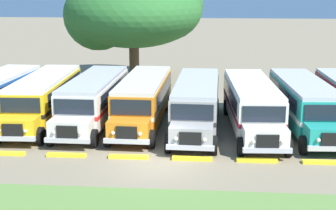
{
  "coord_description": "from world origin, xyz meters",
  "views": [
    {
      "loc": [
        2.23,
        -21.99,
        8.38
      ],
      "look_at": [
        0.0,
        5.53,
        1.6
      ],
      "focal_mm": 51.96,
      "sensor_mm": 36.0,
      "label": 1
    }
  ],
  "objects_px": {
    "parked_bus_slot_4": "(196,102)",
    "parked_bus_slot_6": "(304,102)",
    "parked_bus_slot_2": "(94,98)",
    "parked_bus_slot_5": "(252,103)",
    "broad_shade_tree": "(135,12)",
    "parked_bus_slot_1": "(44,96)",
    "parked_bus_slot_3": "(143,98)"
  },
  "relations": [
    {
      "from": "parked_bus_slot_5",
      "to": "parked_bus_slot_6",
      "type": "relative_size",
      "value": 1.0
    },
    {
      "from": "parked_bus_slot_2",
      "to": "broad_shade_tree",
      "type": "distance_m",
      "value": 13.87
    },
    {
      "from": "parked_bus_slot_2",
      "to": "parked_bus_slot_5",
      "type": "distance_m",
      "value": 9.75
    },
    {
      "from": "parked_bus_slot_4",
      "to": "parked_bus_slot_5",
      "type": "bearing_deg",
      "value": 89.46
    },
    {
      "from": "parked_bus_slot_2",
      "to": "parked_bus_slot_4",
      "type": "height_order",
      "value": "same"
    },
    {
      "from": "parked_bus_slot_3",
      "to": "parked_bus_slot_6",
      "type": "relative_size",
      "value": 1.0
    },
    {
      "from": "parked_bus_slot_1",
      "to": "parked_bus_slot_5",
      "type": "relative_size",
      "value": 1.0
    },
    {
      "from": "parked_bus_slot_4",
      "to": "parked_bus_slot_6",
      "type": "bearing_deg",
      "value": 95.21
    },
    {
      "from": "parked_bus_slot_6",
      "to": "parked_bus_slot_2",
      "type": "bearing_deg",
      "value": -94.09
    },
    {
      "from": "parked_bus_slot_4",
      "to": "parked_bus_slot_6",
      "type": "distance_m",
      "value": 6.49
    },
    {
      "from": "parked_bus_slot_1",
      "to": "broad_shade_tree",
      "type": "relative_size",
      "value": 0.85
    },
    {
      "from": "parked_bus_slot_1",
      "to": "broad_shade_tree",
      "type": "bearing_deg",
      "value": 161.01
    },
    {
      "from": "parked_bus_slot_6",
      "to": "parked_bus_slot_1",
      "type": "bearing_deg",
      "value": -94.33
    },
    {
      "from": "parked_bus_slot_5",
      "to": "parked_bus_slot_6",
      "type": "bearing_deg",
      "value": 96.6
    },
    {
      "from": "parked_bus_slot_1",
      "to": "parked_bus_slot_3",
      "type": "distance_m",
      "value": 6.33
    },
    {
      "from": "parked_bus_slot_3",
      "to": "parked_bus_slot_5",
      "type": "bearing_deg",
      "value": 83.85
    },
    {
      "from": "parked_bus_slot_6",
      "to": "broad_shade_tree",
      "type": "xyz_separation_m",
      "value": [
        -12.17,
        13.24,
        4.65
      ]
    },
    {
      "from": "parked_bus_slot_5",
      "to": "parked_bus_slot_2",
      "type": "bearing_deg",
      "value": -97.24
    },
    {
      "from": "parked_bus_slot_3",
      "to": "broad_shade_tree",
      "type": "bearing_deg",
      "value": -168.38
    },
    {
      "from": "parked_bus_slot_3",
      "to": "parked_bus_slot_2",
      "type": "bearing_deg",
      "value": -86.21
    },
    {
      "from": "parked_bus_slot_4",
      "to": "parked_bus_slot_3",
      "type": "bearing_deg",
      "value": -101.04
    },
    {
      "from": "parked_bus_slot_2",
      "to": "parked_bus_slot_3",
      "type": "xyz_separation_m",
      "value": [
        3.09,
        0.14,
        0.0
      ]
    },
    {
      "from": "parked_bus_slot_2",
      "to": "parked_bus_slot_4",
      "type": "xyz_separation_m",
      "value": [
        6.42,
        -0.6,
        0.0
      ]
    },
    {
      "from": "parked_bus_slot_4",
      "to": "broad_shade_tree",
      "type": "distance_m",
      "value": 15.51
    },
    {
      "from": "parked_bus_slot_2",
      "to": "parked_bus_slot_4",
      "type": "distance_m",
      "value": 6.45
    },
    {
      "from": "parked_bus_slot_3",
      "to": "parked_bus_slot_6",
      "type": "bearing_deg",
      "value": 89.35
    },
    {
      "from": "parked_bus_slot_1",
      "to": "broad_shade_tree",
      "type": "distance_m",
      "value": 14.31
    },
    {
      "from": "parked_bus_slot_6",
      "to": "parked_bus_slot_4",
      "type": "bearing_deg",
      "value": -89.58
    },
    {
      "from": "parked_bus_slot_3",
      "to": "parked_bus_slot_6",
      "type": "distance_m",
      "value": 9.81
    },
    {
      "from": "parked_bus_slot_1",
      "to": "parked_bus_slot_2",
      "type": "bearing_deg",
      "value": 86.03
    },
    {
      "from": "parked_bus_slot_2",
      "to": "parked_bus_slot_3",
      "type": "relative_size",
      "value": 1.0
    },
    {
      "from": "parked_bus_slot_6",
      "to": "broad_shade_tree",
      "type": "bearing_deg",
      "value": -140.68
    }
  ]
}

